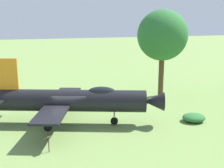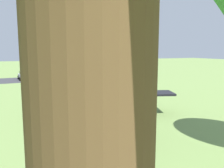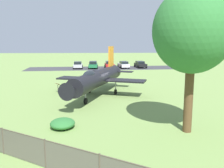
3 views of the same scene
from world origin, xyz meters
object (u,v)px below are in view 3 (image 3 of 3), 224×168
object	(u,v)px
parked_car_green	(93,65)
parked_car_silver	(78,65)
parked_car_black	(140,64)
display_jet	(97,78)
shade_tree	(192,31)
parked_car_red	(110,65)
info_plaque	(58,85)
parked_car_white	(124,64)
shrub_by_tree	(63,123)

from	to	relation	value
parked_car_green	parked_car_silver	distance (m)	3.32
parked_car_black	parked_car_silver	xyz separation A→B (m)	(13.93, 1.07, 0.02)
display_jet	parked_car_green	distance (m)	28.34
display_jet	parked_car_silver	size ratio (longest dim) A/B	3.39
shade_tree	parked_car_red	size ratio (longest dim) A/B	1.91
shade_tree	display_jet	bearing A→B (deg)	-60.70
info_plaque	parked_car_green	bearing A→B (deg)	-97.41
parked_car_black	parked_car_white	xyz separation A→B (m)	(3.84, 0.42, 0.01)
shade_tree	parked_car_green	distance (m)	40.09
parked_car_black	parked_car_green	size ratio (longest dim) A/B	0.96
parked_car_green	parked_car_silver	xyz separation A→B (m)	(3.32, 0.20, -0.03)
parked_car_black	parked_car_green	bearing A→B (deg)	-93.47
shrub_by_tree	parked_car_black	distance (m)	40.54
parked_car_red	parked_car_silver	size ratio (longest dim) A/B	1.17
shrub_by_tree	parked_car_white	size ratio (longest dim) A/B	0.40
info_plaque	parked_car_red	size ratio (longest dim) A/B	0.24
parked_car_black	parked_car_silver	world-z (taller)	parked_car_silver
shade_tree	parked_car_black	world-z (taller)	shade_tree
parked_car_green	display_jet	bearing A→B (deg)	-177.54
shade_tree	parked_car_black	size ratio (longest dim) A/B	2.06
display_jet	shade_tree	xyz separation A→B (m)	(-6.02, 10.72, 4.52)
parked_car_silver	parked_car_white	bearing A→B (deg)	-89.29
shade_tree	info_plaque	bearing A→B (deg)	-50.75
shrub_by_tree	parked_car_silver	distance (m)	37.81
shrub_by_tree	shade_tree	bearing A→B (deg)	172.74
display_jet	parked_car_green	size ratio (longest dim) A/B	3.00
shade_tree	parked_car_black	bearing A→B (deg)	-94.81
display_jet	shrub_by_tree	size ratio (longest dim) A/B	7.29
shade_tree	parked_car_white	xyz separation A→B (m)	(0.49, -39.46, -5.74)
shrub_by_tree	info_plaque	world-z (taller)	info_plaque
info_plaque	parked_car_red	bearing A→B (deg)	-104.85
parked_car_white	parked_car_silver	bearing A→B (deg)	85.69
parked_car_green	parked_car_silver	world-z (taller)	parked_car_green
info_plaque	parked_car_red	distance (m)	27.34
parked_car_white	shade_tree	bearing A→B (deg)	172.68
parked_car_red	parked_car_silver	bearing A→B (deg)	-87.47
display_jet	parked_car_red	bearing A→B (deg)	-165.52
shrub_by_tree	parked_car_silver	bearing A→B (deg)	-86.60
display_jet	shade_tree	size ratio (longest dim) A/B	1.51
display_jet	shade_tree	bearing A→B (deg)	48.54
display_jet	parked_car_black	xyz separation A→B (m)	(-9.38, -29.16, -1.23)
shade_tree	parked_car_white	size ratio (longest dim) A/B	1.91
shade_tree	shrub_by_tree	xyz separation A→B (m)	(8.33, -1.06, -6.19)
shrub_by_tree	info_plaque	xyz separation A→B (m)	(2.30, -11.96, 0.53)
display_jet	shrub_by_tree	bearing A→B (deg)	5.76
display_jet	info_plaque	size ratio (longest dim) A/B	12.24
parked_car_silver	parked_car_red	bearing A→B (deg)	-87.75
parked_car_black	parked_car_silver	size ratio (longest dim) A/B	1.09
parked_car_black	parked_car_green	xyz separation A→B (m)	(10.62, 0.87, 0.04)
parked_car_black	parked_car_silver	bearing A→B (deg)	-93.76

